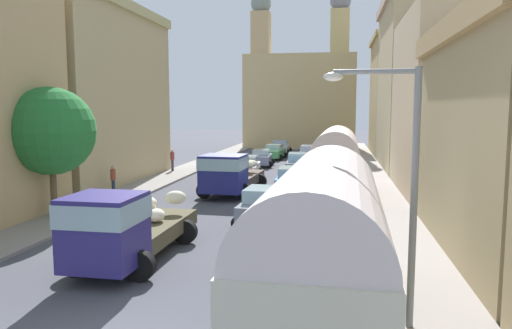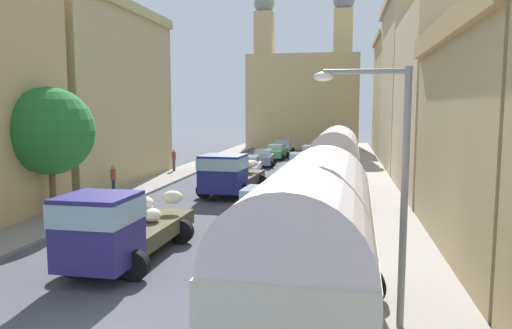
% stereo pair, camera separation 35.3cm
% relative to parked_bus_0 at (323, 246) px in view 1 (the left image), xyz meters
% --- Properties ---
extents(ground_plane, '(154.00, 154.00, 0.00)m').
position_rel_parked_bus_0_xyz_m(ground_plane, '(-4.56, 24.97, -2.19)').
color(ground_plane, '#484852').
extents(sidewalk_left, '(2.50, 70.00, 0.14)m').
position_rel_parked_bus_0_xyz_m(sidewalk_left, '(-11.81, 24.97, -2.12)').
color(sidewalk_left, gray).
rests_on(sidewalk_left, ground).
extents(sidewalk_right, '(2.50, 70.00, 0.14)m').
position_rel_parked_bus_0_xyz_m(sidewalk_right, '(2.69, 24.97, -2.12)').
color(sidewalk_right, '#9B938D').
rests_on(sidewalk_right, ground).
extents(building_left_2, '(5.59, 14.15, 11.83)m').
position_rel_parked_bus_0_xyz_m(building_left_2, '(-15.60, 20.60, 3.76)').
color(building_left_2, tan).
rests_on(building_left_2, ground).
extents(building_right_2, '(5.36, 11.20, 10.36)m').
position_rel_parked_bus_0_xyz_m(building_right_2, '(6.62, 19.90, 2.99)').
color(building_right_2, '#C8AD89').
rests_on(building_right_2, ground).
extents(building_right_3, '(6.21, 13.17, 13.95)m').
position_rel_parked_bus_0_xyz_m(building_right_3, '(6.76, 32.58, 4.82)').
color(building_right_3, tan).
rests_on(building_right_3, ground).
extents(building_right_4, '(5.42, 11.02, 12.59)m').
position_rel_parked_bus_0_xyz_m(building_right_4, '(6.40, 44.88, 4.13)').
color(building_right_4, tan).
rests_on(building_right_4, ground).
extents(distant_church, '(13.83, 6.24, 19.07)m').
position_rel_parked_bus_0_xyz_m(distant_church, '(-4.56, 52.68, 4.31)').
color(distant_church, tan).
rests_on(distant_church, ground).
extents(parked_bus_0, '(3.49, 8.12, 4.00)m').
position_rel_parked_bus_0_xyz_m(parked_bus_0, '(0.00, 0.00, 0.00)').
color(parked_bus_0, beige).
rests_on(parked_bus_0, ground).
extents(parked_bus_1, '(3.45, 8.56, 3.94)m').
position_rel_parked_bus_0_xyz_m(parked_bus_1, '(0.20, 17.44, -0.04)').
color(parked_bus_1, silver).
rests_on(parked_bus_1, ground).
extents(cargo_truck_0, '(2.98, 6.81, 2.55)m').
position_rel_parked_bus_0_xyz_m(cargo_truck_0, '(-6.35, 4.25, -0.87)').
color(cargo_truck_0, navy).
rests_on(cargo_truck_0, ground).
extents(cargo_truck_1, '(3.41, 6.85, 2.48)m').
position_rel_parked_bus_0_xyz_m(cargo_truck_1, '(-5.85, 17.29, -0.88)').
color(cargo_truck_1, navy).
rests_on(cargo_truck_1, ground).
extents(car_0, '(2.30, 4.16, 1.61)m').
position_rel_parked_bus_0_xyz_m(car_0, '(-6.12, 24.47, -1.39)').
color(car_0, silver).
rests_on(car_0, ground).
extents(car_1, '(2.30, 3.71, 1.48)m').
position_rel_parked_bus_0_xyz_m(car_1, '(-6.23, 31.63, -1.44)').
color(car_1, slate).
rests_on(car_1, ground).
extents(car_2, '(2.38, 4.14, 1.49)m').
position_rel_parked_bus_0_xyz_m(car_2, '(-5.89, 37.79, -1.44)').
color(car_2, '#479956').
rests_on(car_2, ground).
extents(car_3, '(2.42, 4.28, 1.48)m').
position_rel_parked_bus_0_xyz_m(car_3, '(-6.00, 43.85, -1.44)').
color(car_3, silver).
rests_on(car_3, ground).
extents(car_4, '(2.44, 3.70, 1.63)m').
position_rel_parked_bus_0_xyz_m(car_4, '(-2.82, 10.53, -1.38)').
color(car_4, gray).
rests_on(car_4, ground).
extents(car_5, '(2.42, 4.23, 1.47)m').
position_rel_parked_bus_0_xyz_m(car_5, '(-2.44, 19.32, -1.44)').
color(car_5, '#3F85CE').
rests_on(car_5, ground).
extents(car_6, '(2.29, 4.29, 1.57)m').
position_rel_parked_bus_0_xyz_m(car_6, '(-2.80, 27.71, -1.41)').
color(car_6, gray).
rests_on(car_6, ground).
extents(car_7, '(2.30, 4.27, 1.51)m').
position_rel_parked_bus_0_xyz_m(car_7, '(-2.42, 36.41, -1.43)').
color(car_7, silver).
rests_on(car_7, ground).
extents(pedestrian_0, '(0.42, 0.42, 1.78)m').
position_rel_parked_bus_0_xyz_m(pedestrian_0, '(-12.37, 15.93, -1.16)').
color(pedestrian_0, '#21334A').
rests_on(pedestrian_0, ground).
extents(pedestrian_1, '(0.36, 0.36, 1.83)m').
position_rel_parked_bus_0_xyz_m(pedestrian_1, '(-12.48, 26.41, -1.13)').
color(pedestrian_1, '#433B3D').
rests_on(pedestrian_1, ground).
extents(streetlamp_near, '(2.10, 0.28, 5.92)m').
position_rel_parked_bus_0_xyz_m(streetlamp_near, '(1.61, 1.01, 1.44)').
color(streetlamp_near, gray).
rests_on(streetlamp_near, ground).
extents(roadside_tree_1, '(3.97, 3.97, 6.00)m').
position_rel_parked_bus_0_xyz_m(roadside_tree_1, '(-12.46, 10.15, 1.81)').
color(roadside_tree_1, brown).
rests_on(roadside_tree_1, ground).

